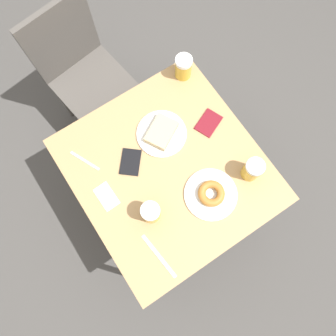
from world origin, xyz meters
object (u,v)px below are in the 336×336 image
at_px(chair, 78,64).
at_px(beer_mug_right, 183,67).
at_px(plate_with_cake, 162,133).
at_px(knife, 159,256).
at_px(fork, 85,161).
at_px(plate_with_donut, 211,194).
at_px(passport_near_edge, 130,162).
at_px(beer_mug_center, 253,170).
at_px(napkin_folded, 107,196).
at_px(beer_mug_left, 151,212).
at_px(passport_far_edge, 209,123).

relative_size(chair, beer_mug_right, 7.25).
height_order(plate_with_cake, knife, plate_with_cake).
bearing_deg(chair, knife, -107.72).
xyz_separation_m(fork, knife, (0.05, -0.55, -0.00)).
bearing_deg(plate_with_donut, passport_near_edge, 123.86).
bearing_deg(beer_mug_center, fork, 142.05).
bearing_deg(plate_with_cake, fork, 167.00).
relative_size(plate_with_donut, fork, 1.60).
relative_size(beer_mug_right, napkin_folded, 1.02).
xyz_separation_m(fork, passport_near_edge, (0.17, -0.12, 0.00)).
distance_m(chair, knife, 1.16).
distance_m(beer_mug_center, beer_mug_right, 0.59).
bearing_deg(beer_mug_right, plate_with_donut, -112.59).
height_order(fork, passport_near_edge, passport_near_edge).
bearing_deg(beer_mug_left, knife, -112.78).
xyz_separation_m(plate_with_donut, knife, (-0.34, -0.10, -0.01)).
xyz_separation_m(plate_with_cake, fork, (-0.37, 0.09, -0.01)).
bearing_deg(beer_mug_right, beer_mug_left, -135.38).
bearing_deg(napkin_folded, fork, 89.40).
bearing_deg(passport_far_edge, beer_mug_left, -155.00).
distance_m(beer_mug_left, napkin_folded, 0.23).
xyz_separation_m(fork, passport_far_edge, (0.59, -0.16, 0.00)).
bearing_deg(beer_mug_left, plate_with_cake, 50.11).
bearing_deg(napkin_folded, beer_mug_left, -54.95).
xyz_separation_m(beer_mug_center, beer_mug_right, (0.03, 0.59, 0.00)).
relative_size(beer_mug_left, beer_mug_right, 1.00).
xyz_separation_m(napkin_folded, knife, (0.06, -0.35, -0.00)).
relative_size(beer_mug_right, knife, 0.56).
height_order(napkin_folded, passport_near_edge, passport_near_edge).
bearing_deg(beer_mug_right, chair, 130.18).
bearing_deg(passport_near_edge, napkin_folded, -156.09).
distance_m(chair, plate_with_cake, 0.71).
distance_m(chair, beer_mug_right, 0.65).
bearing_deg(beer_mug_right, plate_with_cake, -141.62).
bearing_deg(beer_mug_left, napkin_folded, 125.05).
xyz_separation_m(chair, beer_mug_right, (0.39, -0.46, 0.24)).
distance_m(plate_with_donut, fork, 0.60).
relative_size(chair, plate_with_donut, 3.78).
relative_size(passport_near_edge, passport_far_edge, 1.02).
relative_size(chair, beer_mug_left, 7.25).
height_order(plate_with_cake, beer_mug_center, beer_mug_center).
distance_m(beer_mug_center, fork, 0.76).
xyz_separation_m(plate_with_donut, beer_mug_left, (-0.27, 0.07, 0.05)).
bearing_deg(beer_mug_center, passport_far_edge, 92.40).
relative_size(plate_with_donut, passport_far_edge, 1.60).
xyz_separation_m(beer_mug_right, passport_near_edge, (-0.46, -0.25, -0.06)).
height_order(beer_mug_center, knife, beer_mug_center).
distance_m(plate_with_cake, beer_mug_right, 0.34).
bearing_deg(plate_with_donut, plate_with_cake, 93.83).
height_order(chair, plate_with_donut, chair).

